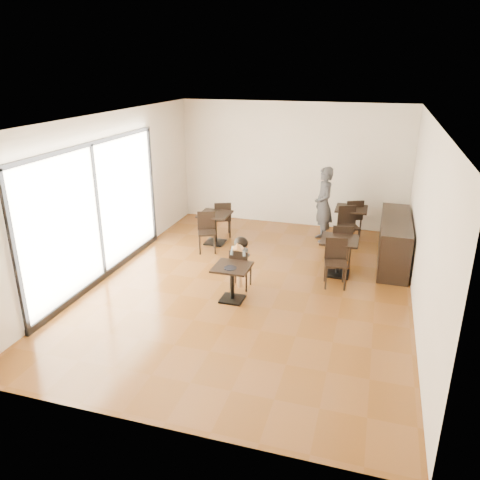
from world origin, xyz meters
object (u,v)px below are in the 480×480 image
at_px(child_table, 232,283).
at_px(chair_left_a, 222,218).
at_px(child_chair, 241,268).
at_px(chair_left_b, 207,233).
at_px(chair_mid_a, 341,244).
at_px(cafe_table_left, 215,228).
at_px(adult_patron, 323,205).
at_px(chair_back_b, 349,227).
at_px(cafe_table_mid, 338,257).
at_px(chair_mid_b, 336,264).
at_px(child, 241,263).
at_px(chair_back_a, 351,217).
at_px(cafe_table_back, 350,223).

bearing_deg(child_table, chair_left_a, 111.63).
relative_size(child_chair, chair_left_b, 0.90).
xyz_separation_m(chair_mid_a, chair_left_b, (-3.01, -0.13, -0.01)).
relative_size(cafe_table_left, chair_left_b, 0.83).
height_order(adult_patron, chair_back_b, adult_patron).
distance_m(cafe_table_mid, chair_mid_b, 0.56).
height_order(child, chair_mid_a, child).
bearing_deg(chair_left_b, chair_back_a, 10.80).
relative_size(adult_patron, chair_back_b, 1.90).
height_order(chair_left_a, chair_back_b, chair_back_b).
bearing_deg(adult_patron, chair_left_a, -104.98).
xyz_separation_m(child_table, chair_mid_b, (1.74, 1.14, 0.13)).
xyz_separation_m(chair_left_a, chair_left_b, (0.00, -1.10, 0.00)).
distance_m(cafe_table_mid, chair_mid_a, 0.56).
distance_m(child, chair_mid_a, 2.42).
xyz_separation_m(adult_patron, chair_left_a, (-2.43, -0.40, -0.45)).
distance_m(child_chair, chair_back_a, 4.06).
bearing_deg(child_chair, child_table, 90.00).
relative_size(cafe_table_mid, chair_left_b, 0.86).
bearing_deg(child_table, chair_back_a, 66.57).
distance_m(child, chair_back_b, 3.34).
height_order(child, chair_left_a, child).
height_order(child, cafe_table_mid, child).
xyz_separation_m(chair_mid_a, chair_back_b, (0.08, 1.12, 0.01)).
distance_m(adult_patron, cafe_table_left, 2.67).
xyz_separation_m(cafe_table_mid, chair_back_a, (0.08, 2.49, 0.09)).
bearing_deg(cafe_table_mid, cafe_table_back, 88.06).
bearing_deg(child, chair_mid_a, 44.17).
distance_m(child, adult_patron, 3.30).
bearing_deg(child_chair, cafe_table_left, -58.90).
xyz_separation_m(child_chair, cafe_table_mid, (1.74, 1.14, -0.02)).
distance_m(cafe_table_mid, chair_back_a, 2.50).
bearing_deg(chair_mid_b, cafe_table_mid, 80.42).
xyz_separation_m(child_chair, chair_mid_b, (1.74, 0.59, 0.06)).
xyz_separation_m(child_table, chair_left_b, (-1.27, 2.11, 0.11)).
bearing_deg(cafe_table_left, chair_back_a, 26.23).
bearing_deg(cafe_table_left, chair_left_b, -90.00).
bearing_deg(adult_patron, chair_left_b, -82.68).
bearing_deg(chair_left_a, cafe_table_mid, 130.09).
height_order(child_table, cafe_table_back, cafe_table_back).
xyz_separation_m(child_table, chair_mid_a, (1.74, 2.24, 0.13)).
height_order(chair_mid_a, chair_mid_b, same).
bearing_deg(child_table, cafe_table_mid, 44.17).
xyz_separation_m(cafe_table_mid, chair_left_a, (-3.01, 1.52, 0.07)).
height_order(cafe_table_left, chair_back_a, chair_back_a).
xyz_separation_m(child_table, cafe_table_left, (-1.27, 2.66, 0.04)).
bearing_deg(chair_back_b, chair_mid_b, -116.28).
xyz_separation_m(cafe_table_mid, chair_mid_b, (0.00, -0.55, 0.08)).
bearing_deg(child_chair, chair_mid_a, -135.83).
bearing_deg(cafe_table_mid, cafe_table_left, 162.08).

